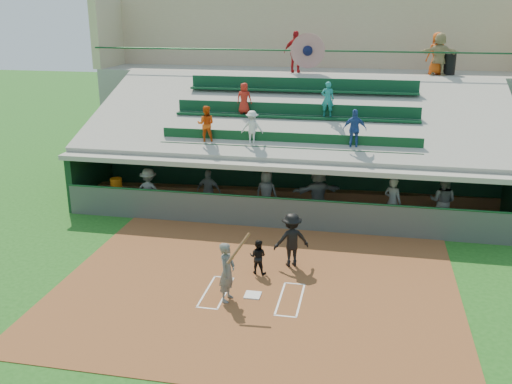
% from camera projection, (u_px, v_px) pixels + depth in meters
% --- Properties ---
extents(ground, '(100.00, 100.00, 0.00)m').
position_uv_depth(ground, '(253.00, 296.00, 15.38)').
color(ground, '#1C5317').
rests_on(ground, ground).
extents(dirt_slab, '(11.00, 9.00, 0.02)m').
position_uv_depth(dirt_slab, '(256.00, 287.00, 15.84)').
color(dirt_slab, brown).
rests_on(dirt_slab, ground).
extents(home_plate, '(0.43, 0.43, 0.03)m').
position_uv_depth(home_plate, '(253.00, 295.00, 15.37)').
color(home_plate, silver).
rests_on(home_plate, dirt_slab).
extents(batters_box_chalk, '(2.65, 1.85, 0.01)m').
position_uv_depth(batters_box_chalk, '(253.00, 295.00, 15.37)').
color(batters_box_chalk, white).
rests_on(batters_box_chalk, dirt_slab).
extents(dugout_floor, '(16.00, 3.50, 0.04)m').
position_uv_depth(dugout_floor, '(288.00, 211.00, 21.66)').
color(dugout_floor, gray).
rests_on(dugout_floor, ground).
extents(concourse_slab, '(20.00, 3.00, 4.60)m').
position_uv_depth(concourse_slab, '(309.00, 119.00, 27.24)').
color(concourse_slab, gray).
rests_on(concourse_slab, ground).
extents(grandstand, '(20.40, 10.40, 7.80)m').
position_uv_depth(grandstand, '(302.00, 133.00, 24.47)').
color(grandstand, '#4D524D').
rests_on(grandstand, ground).
extents(batter_at_plate, '(0.87, 0.74, 1.95)m').
position_uv_depth(batter_at_plate, '(227.00, 272.00, 14.90)').
color(batter_at_plate, '#50524E').
rests_on(batter_at_plate, dirt_slab).
extents(catcher, '(0.54, 0.45, 1.04)m').
position_uv_depth(catcher, '(258.00, 257.00, 16.51)').
color(catcher, black).
rests_on(catcher, dirt_slab).
extents(home_umpire, '(1.22, 0.98, 1.65)m').
position_uv_depth(home_umpire, '(292.00, 240.00, 16.92)').
color(home_umpire, black).
rests_on(home_umpire, dirt_slab).
extents(dugout_bench, '(16.13, 1.86, 0.48)m').
position_uv_depth(dugout_bench, '(292.00, 196.00, 22.63)').
color(dugout_bench, brown).
rests_on(dugout_bench, dugout_floor).
extents(white_table, '(0.91, 0.75, 0.71)m').
position_uv_depth(white_table, '(117.00, 198.00, 21.96)').
color(white_table, silver).
rests_on(white_table, dugout_floor).
extents(water_cooler, '(0.45, 0.45, 0.45)m').
position_uv_depth(water_cooler, '(116.00, 184.00, 21.80)').
color(water_cooler, orange).
rests_on(water_cooler, white_table).
extents(dugout_player_a, '(1.11, 0.64, 1.72)m').
position_uv_depth(dugout_player_a, '(149.00, 191.00, 21.20)').
color(dugout_player_a, '#545652').
rests_on(dugout_player_a, dugout_floor).
extents(dugout_player_b, '(1.00, 0.53, 1.63)m').
position_uv_depth(dugout_player_b, '(209.00, 191.00, 21.35)').
color(dugout_player_b, '#555752').
rests_on(dugout_player_b, dugout_floor).
extents(dugout_player_c, '(0.92, 0.69, 1.70)m').
position_uv_depth(dugout_player_c, '(266.00, 193.00, 21.02)').
color(dugout_player_c, '#535550').
rests_on(dugout_player_c, dugout_floor).
extents(dugout_player_d, '(1.88, 1.24, 1.94)m').
position_uv_depth(dugout_player_d, '(318.00, 193.00, 20.61)').
color(dugout_player_d, '#545651').
rests_on(dugout_player_d, dugout_floor).
extents(dugout_player_e, '(0.79, 0.72, 1.82)m').
position_uv_depth(dugout_player_e, '(392.00, 202.00, 19.82)').
color(dugout_player_e, '#5E615B').
rests_on(dugout_player_e, dugout_floor).
extents(dugout_player_f, '(1.10, 0.98, 1.88)m').
position_uv_depth(dugout_player_f, '(443.00, 201.00, 19.83)').
color(dugout_player_f, '#595B56').
rests_on(dugout_player_f, dugout_floor).
extents(trash_bin, '(0.60, 0.60, 0.90)m').
position_uv_depth(trash_bin, '(448.00, 64.00, 24.70)').
color(trash_bin, black).
rests_on(trash_bin, concourse_slab).
extents(concourse_staff_a, '(1.08, 0.47, 1.82)m').
position_uv_depth(concourse_staff_a, '(296.00, 52.00, 25.33)').
color(concourse_staff_a, '#B41419').
rests_on(concourse_staff_a, concourse_slab).
extents(concourse_staff_b, '(1.03, 0.85, 1.80)m').
position_uv_depth(concourse_staff_b, '(437.00, 54.00, 24.52)').
color(concourse_staff_b, '#CC450C').
rests_on(concourse_staff_b, concourse_slab).
extents(concourse_staff_c, '(1.73, 0.81, 1.79)m').
position_uv_depth(concourse_staff_c, '(439.00, 54.00, 24.35)').
color(concourse_staff_c, tan).
rests_on(concourse_staff_c, concourse_slab).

